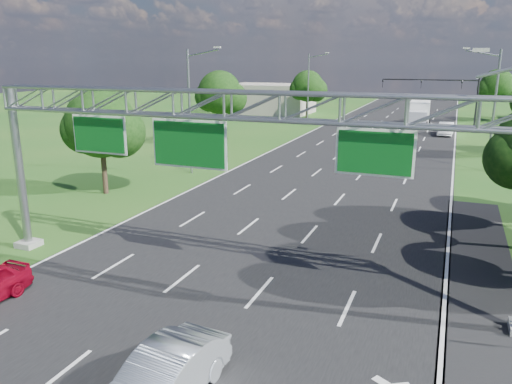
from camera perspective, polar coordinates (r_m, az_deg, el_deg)
The scene contains 18 objects.
ground at distance 37.99m, azimuth 8.02°, elevation 0.74°, with size 220.00×220.00×0.00m, color #1B5018.
road at distance 37.99m, azimuth 8.02°, elevation 0.74°, with size 18.00×180.00×0.02m, color black.
road_flare at distance 21.96m, azimuth 24.36°, elevation -11.32°, with size 3.00×30.00×0.02m, color black.
sign_gantry at distance 19.78m, azimuth -3.02°, elevation 8.16°, with size 23.50×1.00×9.56m.
traffic_signal at distance 70.98m, azimuth 21.15°, elevation 10.68°, with size 12.21×0.24×7.00m.
streetlight_l_near at distance 41.13m, azimuth -7.37°, elevation 9.74°, with size 2.97×0.22×10.16m.
streetlight_l_far at distance 73.67m, azimuth 6.14°, elevation 12.02°, with size 2.97×0.22×10.16m.
streetlight_r_mid at distance 46.09m, azimuth 25.36°, elevation 9.00°, with size 2.97×0.22×10.16m.
tree_verge_la at distance 36.08m, azimuth -17.19°, elevation 7.17°, with size 5.76×4.80×7.40m.
tree_verge_lb at distance 56.59m, azimuth -4.08°, elevation 11.04°, with size 5.76×4.80×8.06m.
tree_verge_lc at distance 78.98m, azimuth 5.98°, elevation 11.78°, with size 5.76×4.80×7.62m.
tree_verge_re at distance 84.17m, azimuth 25.88°, elevation 10.74°, with size 5.76×4.80×7.84m.
building_left at distance 89.49m, azimuth 1.66°, elevation 10.62°, with size 14.00×10.00×5.00m, color #9F9386.
silver_sedan at distance 14.76m, azimuth -10.58°, elevation -20.19°, with size 1.67×4.79×1.58m, color silver.
car_queue_a at distance 61.40m, azimuth 14.17°, elevation 6.40°, with size 1.64×4.04×1.17m, color white.
car_queue_b at distance 76.78m, azimuth 17.37°, elevation 7.81°, with size 1.96×4.25×1.18m, color black.
car_queue_d at distance 67.13m, azimuth 20.87°, elevation 6.76°, with size 1.70×4.86×1.60m, color white.
box_truck at distance 75.30m, azimuth 18.14°, elevation 8.45°, with size 2.90×9.23×3.46m.
Camera 1 is at (8.52, -5.86, 9.22)m, focal length 35.00 mm.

